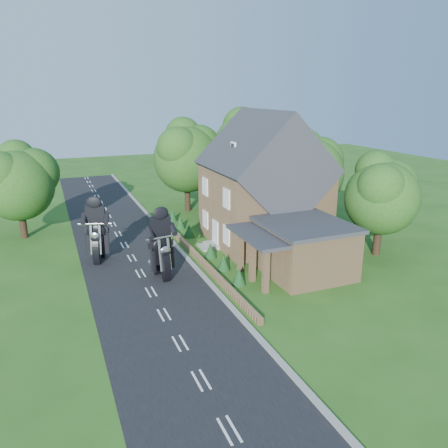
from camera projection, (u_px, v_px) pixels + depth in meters
name	position (u px, v px, depth m)	size (l,w,h in m)	color
ground	(151.00, 292.00, 26.01)	(120.00, 120.00, 0.00)	#245117
road	(151.00, 292.00, 26.01)	(7.00, 80.00, 0.02)	black
kerb	(208.00, 282.00, 27.31)	(0.30, 80.00, 0.12)	gray
garden_wall	(193.00, 252.00, 31.94)	(0.30, 22.00, 0.40)	#9B764F
house	(264.00, 187.00, 33.87)	(9.54, 8.64, 10.24)	#9B764F
annex	(302.00, 247.00, 28.36)	(7.05, 5.94, 3.44)	#9B764F
tree_annex_side	(385.00, 191.00, 30.95)	(5.64, 5.20, 7.48)	black
tree_house_right	(313.00, 167.00, 38.17)	(6.51, 6.00, 8.40)	black
tree_behind_house	(251.00, 146.00, 43.64)	(7.81, 7.20, 10.08)	black
tree_behind_left	(190.00, 153.00, 42.47)	(6.94, 6.40, 9.16)	black
tree_far_road	(22.00, 179.00, 34.62)	(6.08, 5.60, 7.84)	black
shrub_a	(239.00, 276.00, 26.88)	(0.90, 0.90, 1.10)	#103415
shrub_b	(224.00, 262.00, 29.10)	(0.90, 0.90, 1.10)	#103415
shrub_c	(211.00, 250.00, 31.31)	(0.90, 0.90, 1.10)	#103415
shrub_d	(189.00, 231.00, 35.74)	(0.90, 0.90, 1.10)	#103415
shrub_e	(180.00, 223.00, 37.96)	(0.90, 0.90, 1.10)	#103415
shrub_f	(172.00, 215.00, 40.17)	(0.90, 0.90, 1.10)	#103415
motorcycle_lead	(162.00, 268.00, 27.75)	(0.39, 1.53, 1.43)	black
motorcycle_follow	(99.00, 252.00, 30.53)	(0.39, 1.52, 1.42)	black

